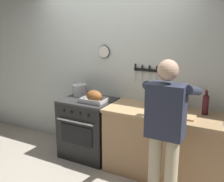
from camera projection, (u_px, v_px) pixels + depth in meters
The scene contains 11 objects.
wall_back at pixel (113, 70), 4.02m from camera, with size 6.00×0.13×2.60m.
counter_block at pixel (183, 148), 3.37m from camera, with size 2.03×0.65×0.90m.
stove at pixel (89, 128), 4.03m from camera, with size 0.76×0.67×0.90m.
person_cook at pixel (166, 128), 2.72m from camera, with size 0.51×0.63×1.66m.
roasting_pan at pixel (94, 97), 3.75m from camera, with size 0.35×0.26×0.18m.
stock_pot at pixel (80, 90), 4.10m from camera, with size 0.22×0.22×0.18m.
cutting_board at pixel (181, 116), 3.20m from camera, with size 0.36×0.24×0.02m, color tan.
bottle_wine_red at pixel (205, 104), 3.25m from camera, with size 0.08×0.08×0.30m.
bottle_olive_oil at pixel (177, 101), 3.46m from camera, with size 0.07×0.07×0.27m.
bottle_hot_sauce at pixel (183, 104), 3.42m from camera, with size 0.05×0.05×0.21m.
bottle_cooking_oil at pixel (166, 100), 3.45m from camera, with size 0.07×0.07×0.28m.
Camera 1 is at (1.89, -2.15, 2.00)m, focal length 42.43 mm.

